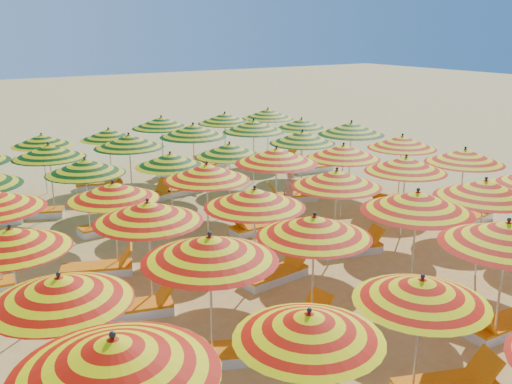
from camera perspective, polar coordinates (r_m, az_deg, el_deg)
ground at (r=15.45m, az=1.01°, el=-6.15°), size 120.00×120.00×0.00m
umbrella_6 at (r=6.91m, az=-14.01°, el=-15.62°), size 2.73×2.73×2.60m
umbrella_7 at (r=7.99m, az=5.31°, el=-13.16°), size 2.77×2.77×2.24m
umbrella_8 at (r=9.26m, az=16.22°, el=-9.41°), size 2.68×2.68×2.24m
umbrella_9 at (r=11.32m, az=23.84°, el=-3.83°), size 3.13×3.13×2.57m
umbrella_12 at (r=9.21m, az=-19.03°, el=-9.18°), size 2.92×2.92×2.34m
umbrella_13 at (r=9.83m, az=-4.64°, el=-5.63°), size 2.93×2.93×2.53m
umbrella_14 at (r=11.18m, az=5.85°, el=-3.44°), size 2.91×2.91×2.42m
umbrella_15 at (r=12.73m, az=15.83°, el=-0.92°), size 2.69×2.69×2.57m
umbrella_16 at (r=14.46m, az=21.94°, el=0.28°), size 2.93×2.93×2.50m
umbrella_18 at (r=11.60m, az=-23.34°, el=-4.31°), size 2.73×2.73×2.36m
umbrella_19 at (r=12.11m, az=-10.77°, el=-1.94°), size 2.95×2.95×2.45m
umbrella_20 at (r=12.84m, az=-0.14°, el=-0.58°), size 3.03×3.03×2.46m
umbrella_21 at (r=14.65m, az=8.06°, el=1.37°), size 3.07×3.07×2.46m
umbrella_22 at (r=16.56m, az=14.75°, el=2.70°), size 2.87×2.87×2.45m
umbrella_23 at (r=18.07m, az=20.15°, el=3.39°), size 2.93×2.93×2.47m
umbrella_25 at (r=14.17m, az=-14.09°, el=0.10°), size 2.44×2.44×2.34m
umbrella_26 at (r=15.20m, az=-4.94°, el=2.01°), size 2.60×2.60×2.46m
umbrella_27 at (r=16.55m, az=2.06°, el=3.65°), size 3.17×3.17×2.59m
umbrella_28 at (r=17.87m, az=8.72°, el=4.03°), size 2.66×2.66×2.46m
umbrella_29 at (r=19.81m, az=14.40°, el=4.87°), size 2.55×2.55×2.45m
umbrella_31 at (r=16.75m, az=-16.72°, el=2.46°), size 2.76×2.76×2.38m
umbrella_32 at (r=17.40m, az=-8.57°, el=3.20°), size 2.63×2.63×2.28m
umbrella_33 at (r=18.43m, az=-2.68°, el=4.24°), size 2.56×2.56×2.34m
umbrella_34 at (r=20.03m, az=4.66°, el=5.48°), size 2.93×2.93×2.46m
umbrella_35 at (r=21.27m, az=9.51°, el=6.29°), size 3.21×3.21×2.61m
umbrella_37 at (r=19.00m, az=-20.02°, el=3.85°), size 3.01×3.01×2.42m
umbrella_38 at (r=19.61m, az=-12.59°, el=4.98°), size 2.63×2.63×2.49m
umbrella_39 at (r=20.78m, az=-6.31°, el=6.12°), size 3.18×3.18×2.58m
umbrella_40 at (r=21.89m, az=-0.24°, el=6.62°), size 3.08×3.08×2.53m
umbrella_41 at (r=23.52m, az=4.57°, el=6.81°), size 2.48×2.48×2.33m
umbrella_43 at (r=21.77m, az=-20.64°, el=4.88°), size 2.71×2.71×2.26m
umbrella_44 at (r=22.19m, az=-14.53°, el=5.61°), size 2.45×2.45×2.26m
umbrella_45 at (r=23.19m, az=-9.45°, el=6.87°), size 2.86×2.86×2.50m
umbrella_46 at (r=24.32m, az=-3.15°, el=7.38°), size 2.94×2.94×2.44m
umbrella_47 at (r=25.50m, az=1.20°, el=7.83°), size 2.43×2.43×2.46m
lounger_7 at (r=12.62m, az=23.33°, el=-12.20°), size 1.76×0.68×0.69m
lounger_10 at (r=10.84m, az=-0.88°, el=-15.64°), size 1.82×1.19×0.69m
lounger_11 at (r=11.64m, az=3.95°, el=-13.29°), size 1.80×0.84×0.69m
lounger_13 at (r=12.54m, az=-12.07°, el=-11.34°), size 1.82×1.01×0.69m
lounger_14 at (r=13.84m, az=2.02°, el=-8.22°), size 1.79×0.77×0.69m
lounger_15 at (r=15.62m, az=9.57°, el=-5.52°), size 1.82×0.97×0.69m
lounger_16 at (r=19.01m, az=20.82°, el=-2.41°), size 1.80×0.85×0.69m
lounger_18 at (r=14.65m, az=-15.43°, el=-7.41°), size 1.82×1.17×0.69m
lounger_19 at (r=16.91m, az=0.10°, el=-3.57°), size 1.74×0.59×0.69m
lounger_20 at (r=19.74m, az=13.20°, el=-1.09°), size 1.83×1.10×0.69m
lounger_22 at (r=17.55m, az=-14.45°, el=-3.35°), size 1.77×0.72×0.69m
lounger_23 at (r=19.99m, az=3.54°, el=-0.46°), size 1.83×1.16×0.69m
lounger_24 at (r=21.35m, az=8.07°, el=0.50°), size 1.83×1.13×0.69m
lounger_26 at (r=19.57m, az=-21.30°, el=-1.94°), size 1.82×1.20×0.69m
lounger_27 at (r=20.18m, az=-10.54°, el=-0.54°), size 1.83×1.12×0.69m
lounger_28 at (r=21.00m, az=-7.30°, el=0.26°), size 1.80×0.83×0.69m
lounger_29 at (r=24.15m, az=5.82°, el=2.42°), size 1.79×0.77×0.69m
lounger_31 at (r=22.29m, az=-15.28°, el=0.75°), size 1.81×0.92×0.69m
lounger_32 at (r=23.66m, az=-7.96°, el=2.05°), size 1.76×0.69×0.69m
lounger_33 at (r=24.62m, az=-4.55°, el=2.72°), size 1.83×1.16×0.69m
lounger_34 at (r=26.05m, az=2.50°, el=3.50°), size 1.76×0.68×0.69m
beachgoer_a at (r=18.47m, az=3.37°, el=-0.05°), size 0.41×0.56×1.42m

